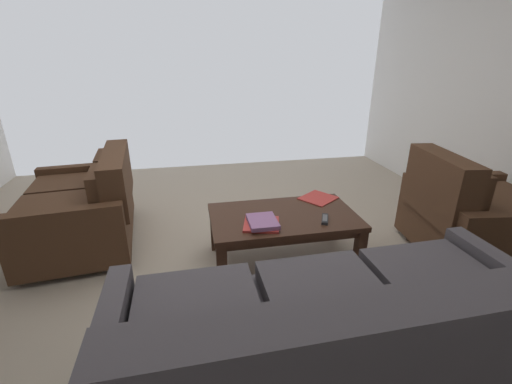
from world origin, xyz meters
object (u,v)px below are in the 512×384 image
Objects in this scene: loveseat_near at (86,207)px; book_stack at (262,223)px; sofa_main at (340,349)px; loose_magazine at (318,198)px; coffee_table at (283,222)px; armchair_side at (472,217)px; tv_remote at (325,219)px.

loveseat_near is 4.17× the size of book_stack.
sofa_main is 1.10m from book_stack.
book_stack is at bearing -91.08° from loose_magazine.
book_stack is at bearing 151.03° from loveseat_near.
coffee_table is at bearing -144.56° from book_stack.
book_stack is 0.69m from loose_magazine.
armchair_side is at bearing 30.99° from loose_magazine.
book_stack reaches higher than coffee_table.
loveseat_near is 4.68× the size of loose_magazine.
loveseat_near is 3.12m from armchair_side.
armchair_side reaches higher than coffee_table.
loveseat_near reaches higher than book_stack.
armchair_side is (-1.55, -1.00, -0.01)m from sofa_main.
armchair_side is at bearing 176.26° from tv_remote.
loose_magazine is at bearing -107.47° from sofa_main.
sofa_main is 1.57× the size of loveseat_near.
book_stack reaches higher than loose_magazine.
armchair_side reaches higher than tv_remote.
book_stack is (-1.35, 0.75, 0.09)m from loveseat_near.
sofa_main is at bearing 85.50° from coffee_table.
tv_remote is (-0.47, 0.01, -0.01)m from book_stack.
coffee_table is at bearing -29.42° from tv_remote.
tv_remote is (1.19, -0.08, 0.06)m from armchair_side.
sofa_main is 7.34× the size of loose_magazine.
sofa_main reaches higher than tv_remote.
book_stack is (1.65, -0.09, 0.07)m from armchair_side.
loveseat_near is 7.57× the size of tv_remote.
sofa_main is at bearing 95.26° from book_stack.
loveseat_near is 1.23× the size of armchair_side.
sofa_main is at bearing 32.94° from armchair_side.
book_stack is at bearing 35.44° from coffee_table.
loose_magazine is at bearing -145.69° from book_stack.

